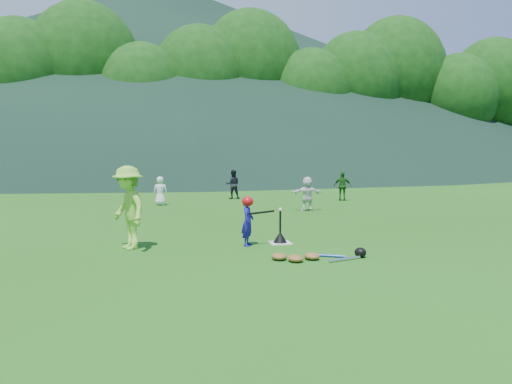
% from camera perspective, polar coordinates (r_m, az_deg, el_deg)
% --- Properties ---
extents(ground, '(120.00, 120.00, 0.00)m').
position_cam_1_polar(ground, '(10.84, 2.78, -5.88)').
color(ground, '#224F12').
rests_on(ground, ground).
extents(home_plate, '(0.45, 0.45, 0.02)m').
position_cam_1_polar(home_plate, '(10.84, 2.78, -5.82)').
color(home_plate, silver).
rests_on(home_plate, ground).
extents(baseball, '(0.08, 0.08, 0.08)m').
position_cam_1_polar(baseball, '(10.72, 2.79, -2.00)').
color(baseball, white).
rests_on(baseball, batting_tee).
extents(batter_child, '(0.37, 0.44, 1.02)m').
position_cam_1_polar(batter_child, '(10.48, -0.96, -3.42)').
color(batter_child, '#1B148D').
rests_on(batter_child, ground).
extents(adult_coach, '(1.04, 1.26, 1.70)m').
position_cam_1_polar(adult_coach, '(10.43, -14.39, -1.74)').
color(adult_coach, '#85CC3C').
rests_on(adult_coach, ground).
extents(fielder_a, '(0.56, 0.42, 1.04)m').
position_cam_1_polar(fielder_a, '(18.27, -10.89, 0.13)').
color(fielder_a, silver).
rests_on(fielder_a, ground).
extents(fielder_b, '(0.62, 0.51, 1.18)m').
position_cam_1_polar(fielder_b, '(20.27, -2.66, 0.88)').
color(fielder_b, black).
rests_on(fielder_b, ground).
extents(fielder_c, '(0.73, 0.55, 1.16)m').
position_cam_1_polar(fielder_c, '(19.76, 9.88, 0.67)').
color(fielder_c, '#1D591A').
rests_on(fielder_c, ground).
extents(fielder_d, '(1.07, 0.42, 1.13)m').
position_cam_1_polar(fielder_d, '(16.41, 5.87, -0.20)').
color(fielder_d, silver).
rests_on(fielder_d, ground).
extents(batting_tee, '(0.30, 0.30, 0.68)m').
position_cam_1_polar(batting_tee, '(10.81, 2.78, -5.20)').
color(batting_tee, black).
rests_on(batting_tee, home_plate).
extents(batter_gear, '(0.72, 0.26, 0.38)m').
position_cam_1_polar(batter_gear, '(10.43, -0.83, -1.19)').
color(batter_gear, red).
rests_on(batter_gear, ground).
extents(equipment_pile, '(1.80, 0.66, 0.19)m').
position_cam_1_polar(equipment_pile, '(9.32, 6.44, -7.28)').
color(equipment_pile, olive).
rests_on(equipment_pile, ground).
extents(outfield_fence, '(70.07, 0.08, 1.33)m').
position_cam_1_polar(outfield_fence, '(38.41, -7.98, 2.94)').
color(outfield_fence, gray).
rests_on(outfield_fence, ground).
extents(tree_line, '(70.04, 11.40, 14.82)m').
position_cam_1_polar(tree_line, '(44.64, -8.38, 12.88)').
color(tree_line, '#382314').
rests_on(tree_line, ground).
extents(distant_hills, '(155.00, 140.00, 32.00)m').
position_cam_1_polar(distant_hills, '(93.13, -15.34, 12.81)').
color(distant_hills, black).
rests_on(distant_hills, ground).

